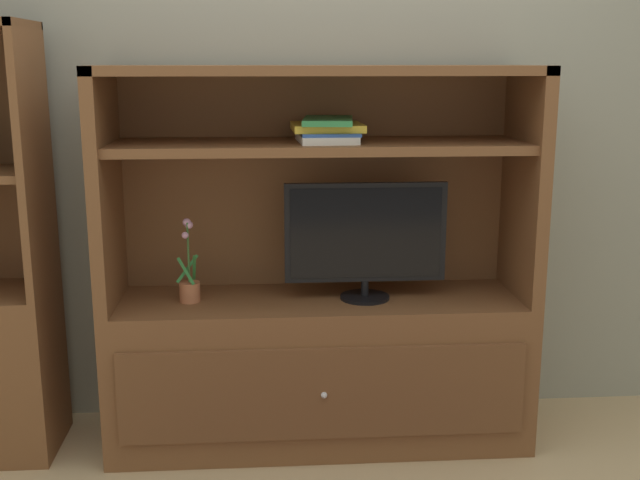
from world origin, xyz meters
name	(u,v)px	position (x,y,z in m)	size (l,w,h in m)	color
painted_rear_wall	(313,94)	(0.00, 0.75, 1.40)	(6.00, 0.10, 2.80)	gray
media_console	(319,326)	(0.00, 0.41, 0.48)	(1.68, 0.52, 1.52)	brown
tv_monitor	(366,237)	(0.18, 0.38, 0.86)	(0.64, 0.20, 0.47)	black
potted_plant	(189,282)	(-0.51, 0.39, 0.68)	(0.09, 0.09, 0.33)	#B26642
magazine_stack	(327,130)	(0.03, 0.40, 1.28)	(0.27, 0.35, 0.09)	silver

